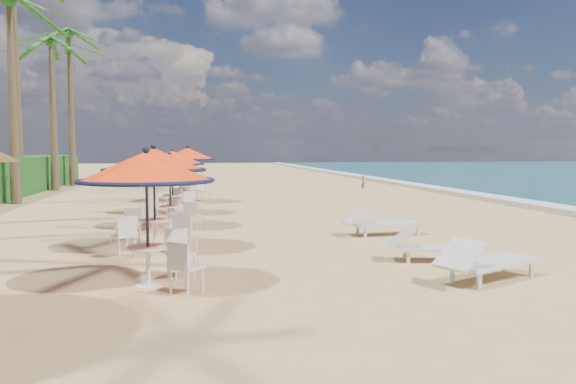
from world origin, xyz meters
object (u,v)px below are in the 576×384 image
Objects in this scene: station_2 at (170,172)px; lounger_near at (485,261)px; lounger_mid at (430,246)px; lounger_far at (380,222)px; station_4 at (188,159)px; station_1 at (152,173)px; station_3 at (172,166)px; station_0 at (151,180)px.

station_2 reaches higher than lounger_near.
station_2 reaches higher than lounger_mid.
lounger_mid is at bearing -96.77° from lounger_far.
lounger_mid is (4.66, -13.31, -1.49)m from station_4.
station_1 is at bearing -172.05° from lounger_far.
station_1 is 6.98m from station_3.
station_0 is 0.97× the size of station_1.
lounger_near is at bearing -72.06° from station_4.
lounger_far is (-0.05, 5.10, -0.00)m from lounger_near.
station_1 reaches higher than lounger_mid.
lounger_near is (4.87, -15.03, -1.45)m from station_4.
lounger_mid is at bearing -21.90° from station_1.
station_3 is 10.62m from lounger_mid.
station_4 is (0.76, 11.13, 0.10)m from station_1.
station_0 is at bearing -154.65° from lounger_mid.
station_0 is 6.84m from station_2.
station_0 is at bearing -92.29° from station_4.
station_3 is 12.22m from lounger_near.
lounger_mid is (-0.20, 1.72, -0.04)m from lounger_near.
station_0 is 1.04× the size of lounger_near.
station_1 is at bearing -93.88° from station_4.
lounger_far is (0.16, 3.37, 0.04)m from lounger_mid.
station_0 reaches higher than lounger_far.
station_4 is 11.14m from lounger_far.
station_4 is at bearing 87.71° from station_0.
lounger_far is (5.32, -2.34, -1.21)m from station_2.
station_4 is 14.18m from lounger_mid.
station_2 reaches higher than lounger_far.
lounger_far is (4.82, -9.94, -1.45)m from station_4.
station_1 is 3.54m from station_2.
lounger_far is (5.36, -5.78, -1.30)m from station_3.
lounger_near is at bearing -93.61° from lounger_far.
station_3 is 7.99m from lounger_far.
lounger_mid is at bearing -70.69° from station_4.
station_4 reaches higher than station_1.
lounger_near reaches higher than lounger_far.
station_0 is at bearing -86.90° from station_1.
station_4 is at bearing 122.49° from lounger_mid.
station_4 reaches higher than lounger_mid.
station_1 is 1.09× the size of station_2.
lounger_near is (5.44, -0.59, -1.37)m from station_0.
station_4 reaches higher than lounger_far.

